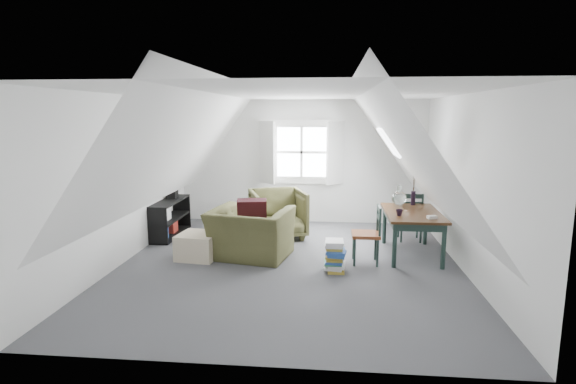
# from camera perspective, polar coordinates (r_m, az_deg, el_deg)

# --- Properties ---
(floor) EXTENTS (5.50, 5.50, 0.00)m
(floor) POSITION_cam_1_polar(r_m,az_deg,el_deg) (6.78, 0.15, -9.21)
(floor) COLOR #494A4E
(floor) RESTS_ON ground
(ceiling) EXTENTS (5.50, 5.50, 0.00)m
(ceiling) POSITION_cam_1_polar(r_m,az_deg,el_deg) (6.41, 0.16, 12.42)
(ceiling) COLOR white
(ceiling) RESTS_ON wall_back
(wall_back) EXTENTS (5.00, 0.00, 5.00)m
(wall_back) POSITION_cam_1_polar(r_m,az_deg,el_deg) (9.20, 1.74, 3.86)
(wall_back) COLOR silver
(wall_back) RESTS_ON ground
(wall_front) EXTENTS (5.00, 0.00, 5.00)m
(wall_front) POSITION_cam_1_polar(r_m,az_deg,el_deg) (3.80, -3.69, -4.91)
(wall_front) COLOR silver
(wall_front) RESTS_ON ground
(wall_left) EXTENTS (0.00, 5.50, 5.50)m
(wall_left) POSITION_cam_1_polar(r_m,az_deg,el_deg) (7.15, -20.22, 1.50)
(wall_left) COLOR silver
(wall_left) RESTS_ON ground
(wall_right) EXTENTS (0.00, 5.50, 5.50)m
(wall_right) POSITION_cam_1_polar(r_m,az_deg,el_deg) (6.73, 21.88, 0.90)
(wall_right) COLOR silver
(wall_right) RESTS_ON ground
(slope_left) EXTENTS (3.19, 5.50, 4.48)m
(slope_left) POSITION_cam_1_polar(r_m,az_deg,el_deg) (6.74, -13.15, 5.87)
(slope_left) COLOR white
(slope_left) RESTS_ON wall_left
(slope_right) EXTENTS (3.19, 5.50, 4.48)m
(slope_right) POSITION_cam_1_polar(r_m,az_deg,el_deg) (6.46, 14.04, 5.67)
(slope_right) COLOR white
(slope_right) RESTS_ON wall_right
(dormer_window) EXTENTS (1.71, 0.35, 1.30)m
(dormer_window) POSITION_cam_1_polar(r_m,az_deg,el_deg) (9.10, 1.72, 5.06)
(dormer_window) COLOR white
(dormer_window) RESTS_ON wall_back
(skylight) EXTENTS (0.35, 0.75, 0.47)m
(skylight) POSITION_cam_1_polar(r_m,az_deg,el_deg) (7.75, 12.63, 6.16)
(skylight) COLOR white
(skylight) RESTS_ON slope_right
(armchair_near) EXTENTS (1.37, 1.25, 0.77)m
(armchair_near) POSITION_cam_1_polar(r_m,az_deg,el_deg) (7.14, -4.72, -8.24)
(armchair_near) COLOR #474724
(armchair_near) RESTS_ON floor
(armchair_far) EXTENTS (1.19, 1.21, 0.87)m
(armchair_far) POSITION_cam_1_polar(r_m,az_deg,el_deg) (8.24, -1.29, -5.72)
(armchair_far) COLOR #474724
(armchair_far) RESTS_ON floor
(throw_pillow) EXTENTS (0.50, 0.34, 0.48)m
(throw_pillow) POSITION_cam_1_polar(r_m,az_deg,el_deg) (7.10, -4.59, -2.63)
(throw_pillow) COLOR #3B1018
(throw_pillow) RESTS_ON armchair_near
(ottoman) EXTENTS (0.65, 0.65, 0.39)m
(ottoman) POSITION_cam_1_polar(r_m,az_deg,el_deg) (7.16, -11.28, -6.71)
(ottoman) COLOR #C5B597
(ottoman) RESTS_ON floor
(dining_table) EXTENTS (0.84, 1.41, 0.70)m
(dining_table) POSITION_cam_1_polar(r_m,az_deg,el_deg) (7.33, 15.50, -3.15)
(dining_table) COLOR #331E0F
(dining_table) RESTS_ON floor
(demijohn) EXTENTS (0.24, 0.24, 0.34)m
(demijohn) POSITION_cam_1_polar(r_m,az_deg,el_deg) (7.69, 13.91, -0.69)
(demijohn) COLOR silver
(demijohn) RESTS_ON dining_table
(vase_twigs) EXTENTS (0.08, 0.08, 0.59)m
(vase_twigs) POSITION_cam_1_polar(r_m,az_deg,el_deg) (7.83, 15.61, -0.65)
(vase_twigs) COLOR black
(vase_twigs) RESTS_ON dining_table
(cup) EXTENTS (0.12, 0.12, 0.10)m
(cup) POSITION_cam_1_polar(r_m,az_deg,el_deg) (6.98, 13.93, -2.94)
(cup) COLOR black
(cup) RESTS_ON dining_table
(paper_box) EXTENTS (0.15, 0.12, 0.04)m
(paper_box) POSITION_cam_1_polar(r_m,az_deg,el_deg) (6.91, 17.81, -3.07)
(paper_box) COLOR white
(paper_box) RESTS_ON dining_table
(dining_chair_far) EXTENTS (0.41, 0.41, 0.87)m
(dining_chair_far) POSITION_cam_1_polar(r_m,az_deg,el_deg) (8.19, 15.29, -2.90)
(dining_chair_far) COLOR maroon
(dining_chair_far) RESTS_ON floor
(dining_chair_near) EXTENTS (0.41, 0.41, 0.88)m
(dining_chair_near) POSITION_cam_1_polar(r_m,az_deg,el_deg) (6.83, 10.14, -5.21)
(dining_chair_near) COLOR maroon
(dining_chair_near) RESTS_ON floor
(media_shelf) EXTENTS (0.43, 1.29, 0.66)m
(media_shelf) POSITION_cam_1_polar(r_m,az_deg,el_deg) (8.53, -15.06, -3.46)
(media_shelf) COLOR black
(media_shelf) RESTS_ON floor
(electronics_box) EXTENTS (0.20, 0.26, 0.20)m
(electronics_box) POSITION_cam_1_polar(r_m,az_deg,el_deg) (8.71, -14.52, -0.16)
(electronics_box) COLOR black
(electronics_box) RESTS_ON media_shelf
(magazine_stack) EXTENTS (0.33, 0.40, 0.45)m
(magazine_stack) POSITION_cam_1_polar(r_m,az_deg,el_deg) (6.48, 5.99, -8.08)
(magazine_stack) COLOR #B29933
(magazine_stack) RESTS_ON floor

